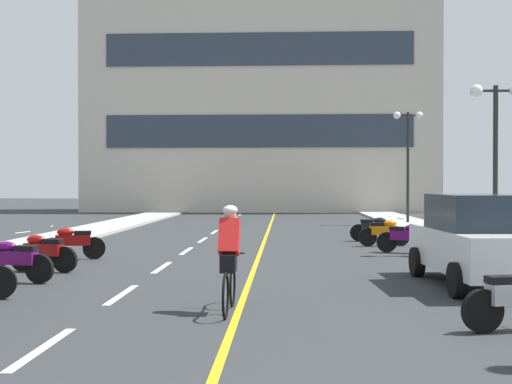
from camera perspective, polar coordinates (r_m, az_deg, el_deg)
name	(u,v)px	position (r m, az deg, el deg)	size (l,w,h in m)	color
ground_plane	(257,243)	(23.21, 0.05, -4.33)	(140.00, 140.00, 0.00)	#2D3033
curb_left	(78,234)	(27.43, -14.90, -3.46)	(2.40, 72.00, 0.12)	#A8A8A3
curb_right	(446,235)	(26.90, 15.87, -3.54)	(2.40, 72.00, 0.12)	#A8A8A3
lane_dash_1	(43,348)	(8.87, -17.73, -12.54)	(0.14, 2.20, 0.01)	silver
lane_dash_2	(122,294)	(12.63, -11.37, -8.56)	(0.14, 2.20, 0.01)	silver
lane_dash_3	(162,267)	(16.51, -8.01, -6.37)	(0.14, 2.20, 0.01)	silver
lane_dash_4	(186,251)	(20.43, -5.95, -5.01)	(0.14, 2.20, 0.01)	silver
lane_dash_5	(203,240)	(24.37, -4.56, -4.09)	(0.14, 2.20, 0.01)	silver
lane_dash_6	(214,232)	(28.34, -3.56, -3.42)	(0.14, 2.20, 0.01)	silver
lane_dash_7	(223,226)	(32.31, -2.81, -2.91)	(0.14, 2.20, 0.01)	silver
lane_dash_8	(230,221)	(36.28, -2.22, -2.52)	(0.14, 2.20, 0.01)	silver
lane_dash_9	(236,218)	(40.27, -1.75, -2.20)	(0.14, 2.20, 0.01)	silver
lane_dash_10	(240,215)	(44.25, -1.37, -1.94)	(0.14, 2.20, 0.01)	silver
lane_dash_11	(244,212)	(48.24, -1.04, -1.72)	(0.14, 2.20, 0.01)	silver
centre_line_yellow	(266,236)	(26.19, 0.88, -3.75)	(0.12, 66.00, 0.01)	gold
office_building	(260,84)	(51.14, 0.37, 9.21)	(25.77, 6.99, 19.23)	beige
street_lamp_mid	(496,128)	(20.48, 19.74, 5.17)	(1.46, 0.36, 4.77)	black
street_lamp_far	(408,142)	(34.28, 12.82, 4.16)	(1.46, 0.36, 5.52)	black
parked_car_near	(478,240)	(14.04, 18.36, -3.90)	(2.12, 4.29, 1.82)	black
motorcycle_4	(14,260)	(14.65, -19.89, -5.45)	(1.69, 0.60, 0.92)	black
motorcycle_5	(43,251)	(16.23, -17.70, -4.85)	(1.68, 0.64, 0.92)	black
motorcycle_6	(73,242)	(18.62, -15.37, -4.14)	(1.68, 0.66, 0.92)	black
motorcycle_7	(406,237)	(20.18, 12.68, -3.76)	(1.66, 0.73, 0.92)	black
motorcycle_8	(384,232)	(22.24, 10.89, -3.34)	(1.69, 0.60, 0.92)	black
motorcycle_9	(375,228)	(24.01, 10.07, -3.04)	(1.68, 0.64, 0.92)	black
cyclist_rider	(229,256)	(10.65, -2.30, -5.47)	(0.42, 1.77, 1.71)	black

